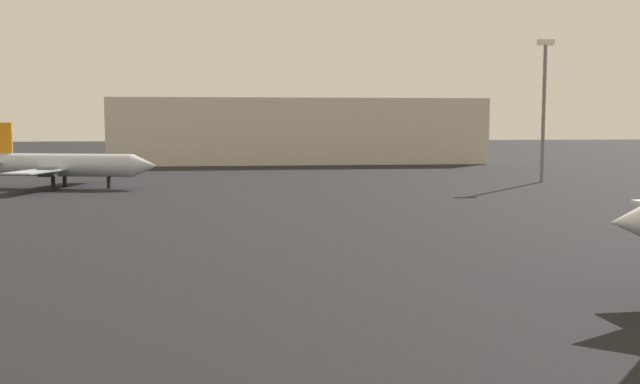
% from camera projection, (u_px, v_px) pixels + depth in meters
% --- Properties ---
extents(airplane_distant, '(24.94, 20.43, 8.50)m').
position_uv_depth(airplane_distant, '(64.00, 165.00, 93.96)').
color(airplane_distant, '#B2BCCC').
rests_on(airplane_distant, ground_plane).
extents(light_mast_right, '(2.40, 0.50, 20.10)m').
position_uv_depth(light_mast_right, '(544.00, 102.00, 102.12)').
color(light_mast_right, slate).
rests_on(light_mast_right, ground_plane).
extents(terminal_building, '(75.15, 21.36, 13.19)m').
position_uv_depth(terminal_building, '(298.00, 131.00, 151.22)').
color(terminal_building, beige).
rests_on(terminal_building, ground_plane).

